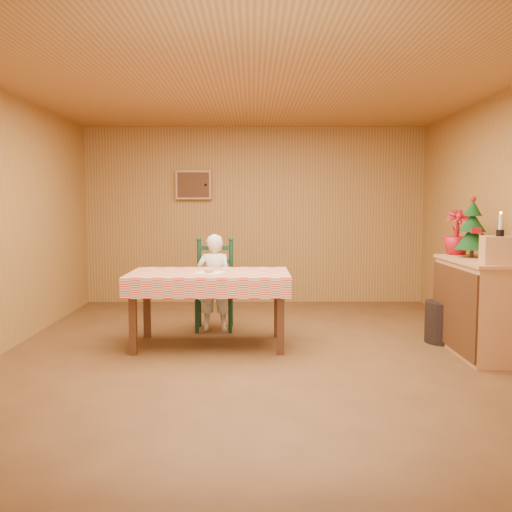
{
  "coord_description": "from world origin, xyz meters",
  "views": [
    {
      "loc": [
        -0.04,
        -5.49,
        1.47
      ],
      "look_at": [
        0.0,
        0.2,
        0.95
      ],
      "focal_mm": 40.0,
      "sensor_mm": 36.0,
      "label": 1
    }
  ],
  "objects": [
    {
      "name": "cabin_walls",
      "position": [
        -0.0,
        0.53,
        1.83
      ],
      "size": [
        5.1,
        6.05,
        2.65
      ],
      "color": "#A97A3D",
      "rests_on": "ground"
    },
    {
      "name": "napkin",
      "position": [
        -0.48,
        0.3,
        0.77
      ],
      "size": [
        0.32,
        0.32,
        0.0
      ],
      "primitive_type": "cube",
      "rotation": [
        0.0,
        0.0,
        -0.29
      ],
      "color": "white",
      "rests_on": "dining_table"
    },
    {
      "name": "shelf_unit",
      "position": [
        2.19,
        0.02,
        0.47
      ],
      "size": [
        0.54,
        1.24,
        0.93
      ],
      "color": "tan",
      "rests_on": "ground"
    },
    {
      "name": "christmas_tree",
      "position": [
        2.2,
        0.27,
        1.21
      ],
      "size": [
        0.34,
        0.34,
        0.62
      ],
      "color": "#512B15",
      "rests_on": "shelf_unit"
    },
    {
      "name": "flower_arrangement",
      "position": [
        2.15,
        0.57,
        1.17
      ],
      "size": [
        0.31,
        0.31,
        0.48
      ],
      "primitive_type": "imported",
      "rotation": [
        0.0,
        0.0,
        -0.17
      ],
      "color": "#A90F1A",
      "rests_on": "shelf_unit"
    },
    {
      "name": "donut",
      "position": [
        -0.48,
        0.3,
        0.79
      ],
      "size": [
        0.11,
        0.11,
        0.03
      ],
      "primitive_type": "torus",
      "rotation": [
        0.0,
        0.0,
        0.18
      ],
      "color": "#CB8D49",
      "rests_on": "napkin"
    },
    {
      "name": "ladder_chair",
      "position": [
        -0.48,
        1.14,
        0.5
      ],
      "size": [
        0.44,
        0.4,
        1.08
      ],
      "color": "black",
      "rests_on": "ground"
    },
    {
      "name": "seated_child",
      "position": [
        -0.48,
        1.08,
        0.56
      ],
      "size": [
        0.41,
        0.27,
        1.12
      ],
      "primitive_type": "imported",
      "rotation": [
        0.0,
        0.0,
        3.14
      ],
      "color": "white",
      "rests_on": "ground"
    },
    {
      "name": "storage_bin",
      "position": [
        2.02,
        0.46,
        0.22
      ],
      "size": [
        0.44,
        0.44,
        0.44
      ],
      "primitive_type": "cylinder",
      "rotation": [
        0.0,
        0.0,
        -0.0
      ],
      "color": "black",
      "rests_on": "ground"
    },
    {
      "name": "candle_set",
      "position": [
        2.2,
        -0.38,
        1.24
      ],
      "size": [
        0.07,
        0.07,
        0.22
      ],
      "color": "black",
      "rests_on": "crate"
    },
    {
      "name": "crate",
      "position": [
        2.2,
        -0.38,
        1.06
      ],
      "size": [
        0.35,
        0.35,
        0.25
      ],
      "primitive_type": "cube",
      "rotation": [
        0.0,
        0.0,
        -0.19
      ],
      "color": "tan",
      "rests_on": "shelf_unit"
    },
    {
      "name": "dining_table",
      "position": [
        -0.48,
        0.35,
        0.69
      ],
      "size": [
        1.66,
        0.96,
        0.77
      ],
      "color": "#512B15",
      "rests_on": "ground"
    },
    {
      "name": "ground",
      "position": [
        0.0,
        0.0,
        0.0
      ],
      "size": [
        6.0,
        6.0,
        0.0
      ],
      "primitive_type": "plane",
      "color": "brown",
      "rests_on": "ground"
    }
  ]
}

